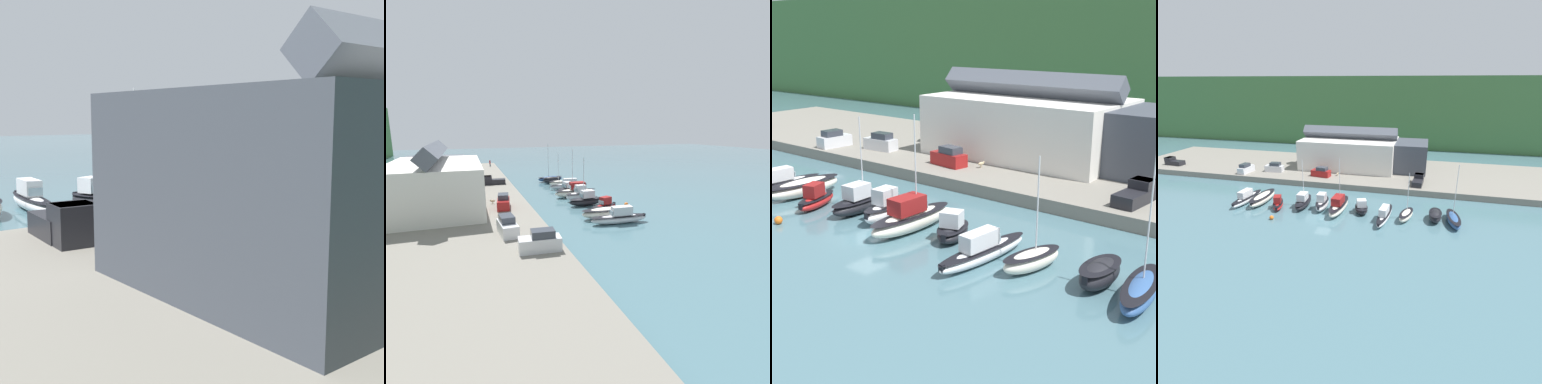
# 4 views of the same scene
# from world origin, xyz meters

# --- Properties ---
(ground_plane) EXTENTS (320.00, 320.00, 0.00)m
(ground_plane) POSITION_xyz_m (0.00, 0.00, 0.00)
(ground_plane) COLOR #476B75
(yacht_club_building) EXTENTS (15.83, 10.61, 6.58)m
(yacht_club_building) POSITION_xyz_m (8.19, 28.37, 4.56)
(yacht_club_building) COLOR #3D424C
(yacht_club_building) RESTS_ON quay_promenade
(moored_boat_0) EXTENTS (2.50, 8.57, 2.45)m
(moored_boat_0) POSITION_xyz_m (-15.82, 2.99, 0.89)
(moored_boat_0) COLOR silver
(moored_boat_0) RESTS_ON ground_plane
(moored_boat_1) EXTENTS (2.66, 8.00, 1.65)m
(moored_boat_1) POSITION_xyz_m (-12.93, 3.58, 0.87)
(moored_boat_1) COLOR white
(moored_boat_1) RESTS_ON ground_plane
(moored_boat_2) EXTENTS (3.29, 5.33, 2.28)m
(moored_boat_2) POSITION_xyz_m (-9.03, 2.10, 0.82)
(moored_boat_2) COLOR red
(moored_boat_2) RESTS_ON ground_plane
(moored_boat_3) EXTENTS (2.41, 6.33, 8.49)m
(moored_boat_3) POSITION_xyz_m (-4.83, 3.63, 0.99)
(moored_boat_3) COLOR black
(moored_boat_3) RESTS_ON ground_plane
(moored_boat_4) EXTENTS (2.22, 5.34, 2.98)m
(moored_boat_4) POSITION_xyz_m (-1.21, 3.53, 1.11)
(moored_boat_4) COLOR silver
(moored_boat_4) RESTS_ON ground_plane
(moored_boat_5) EXTENTS (2.56, 8.41, 9.35)m
(moored_boat_5) POSITION_xyz_m (1.94, 3.12, 1.11)
(moored_boat_5) COLOR white
(moored_boat_5) RESTS_ON ground_plane
(moored_boat_6) EXTENTS (3.34, 4.55, 2.41)m
(moored_boat_6) POSITION_xyz_m (5.81, 3.70, 0.87)
(moored_boat_6) COLOR black
(moored_boat_6) RESTS_ON ground_plane
(moored_boat_7) EXTENTS (2.43, 8.75, 2.35)m
(moored_boat_7) POSITION_xyz_m (10.04, 1.86, 0.84)
(moored_boat_7) COLOR silver
(moored_boat_7) RESTS_ON ground_plane
(parked_car_0) EXTENTS (4.41, 2.37, 2.16)m
(parked_car_0) POSITION_xyz_m (-6.43, 17.90, 2.18)
(parked_car_0) COLOR maroon
(parked_car_0) RESTS_ON quay_promenade
(pickup_truck_1) EXTENTS (2.37, 4.88, 1.90)m
(pickup_truck_1) POSITION_xyz_m (14.74, 17.84, 2.09)
(pickup_truck_1) COLOR black
(pickup_truck_1) RESTS_ON quay_promenade
(dog_on_quay) EXTENTS (0.47, 0.88, 0.68)m
(dog_on_quay) POSITION_xyz_m (-3.04, 19.28, 1.72)
(dog_on_quay) COLOR tan
(dog_on_quay) RESTS_ON quay_promenade
(mooring_buoy_0) EXTENTS (0.68, 0.68, 0.68)m
(mooring_buoy_0) POSITION_xyz_m (-7.83, -2.63, 0.34)
(mooring_buoy_0) COLOR orange
(mooring_buoy_0) RESTS_ON ground_plane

